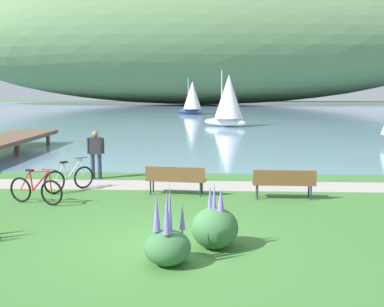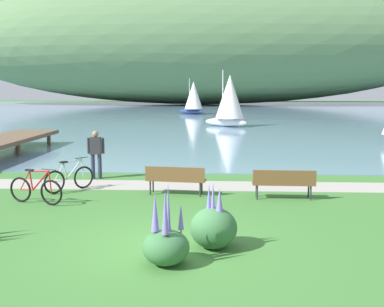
{
  "view_description": "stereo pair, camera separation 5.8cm",
  "coord_description": "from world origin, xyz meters",
  "px_view_note": "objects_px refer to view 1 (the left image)",
  "views": [
    {
      "loc": [
        1.05,
        -9.19,
        3.25
      ],
      "look_at": [
        0.35,
        6.28,
        1.0
      ],
      "focal_mm": 43.26,
      "sensor_mm": 36.0,
      "label": 1
    },
    {
      "loc": [
        1.11,
        -9.19,
        3.25
      ],
      "look_at": [
        0.35,
        6.28,
        1.0
      ],
      "focal_mm": 43.26,
      "sensor_mm": 36.0,
      "label": 2
    }
  ],
  "objects_px": {
    "park_bench_further_along": "(176,178)",
    "sailboat_mid_bay": "(192,97)",
    "sailboat_nearest_to_shore": "(228,100)",
    "bicycle_beside_path": "(70,179)",
    "bicycle_leaning_near_bench": "(36,190)",
    "park_bench_near_camera": "(284,181)",
    "person_at_shoreline": "(96,151)"
  },
  "relations": [
    {
      "from": "park_bench_further_along",
      "to": "sailboat_mid_bay",
      "type": "bearing_deg",
      "value": 91.88
    },
    {
      "from": "bicycle_beside_path",
      "to": "person_at_shoreline",
      "type": "bearing_deg",
      "value": 80.12
    },
    {
      "from": "park_bench_near_camera",
      "to": "sailboat_mid_bay",
      "type": "height_order",
      "value": "sailboat_mid_bay"
    },
    {
      "from": "bicycle_beside_path",
      "to": "sailboat_mid_bay",
      "type": "xyz_separation_m",
      "value": [
        2.04,
        39.95,
        1.59
      ]
    },
    {
      "from": "bicycle_leaning_near_bench",
      "to": "park_bench_further_along",
      "type": "bearing_deg",
      "value": 18.08
    },
    {
      "from": "park_bench_further_along",
      "to": "bicycle_leaning_near_bench",
      "type": "relative_size",
      "value": 1.08
    },
    {
      "from": "person_at_shoreline",
      "to": "sailboat_nearest_to_shore",
      "type": "xyz_separation_m",
      "value": [
        5.35,
        21.34,
        1.19
      ]
    },
    {
      "from": "park_bench_further_along",
      "to": "park_bench_near_camera",
      "type": "bearing_deg",
      "value": -6.86
    },
    {
      "from": "park_bench_near_camera",
      "to": "sailboat_nearest_to_shore",
      "type": "bearing_deg",
      "value": 92.02
    },
    {
      "from": "park_bench_further_along",
      "to": "bicycle_leaning_near_bench",
      "type": "height_order",
      "value": "bicycle_leaning_near_bench"
    },
    {
      "from": "park_bench_near_camera",
      "to": "park_bench_further_along",
      "type": "distance_m",
      "value": 3.2
    },
    {
      "from": "park_bench_further_along",
      "to": "person_at_shoreline",
      "type": "bearing_deg",
      "value": 142.07
    },
    {
      "from": "bicycle_beside_path",
      "to": "sailboat_mid_bay",
      "type": "bearing_deg",
      "value": 87.07
    },
    {
      "from": "park_bench_near_camera",
      "to": "sailboat_nearest_to_shore",
      "type": "distance_m",
      "value": 24.14
    },
    {
      "from": "person_at_shoreline",
      "to": "sailboat_mid_bay",
      "type": "distance_m",
      "value": 38.02
    },
    {
      "from": "bicycle_leaning_near_bench",
      "to": "sailboat_nearest_to_shore",
      "type": "distance_m",
      "value": 25.74
    },
    {
      "from": "bicycle_beside_path",
      "to": "sailboat_nearest_to_shore",
      "type": "xyz_separation_m",
      "value": [
        5.69,
        23.32,
        1.77
      ]
    },
    {
      "from": "bicycle_beside_path",
      "to": "person_at_shoreline",
      "type": "xyz_separation_m",
      "value": [
        0.34,
        1.98,
        0.58
      ]
    },
    {
      "from": "sailboat_nearest_to_shore",
      "to": "sailboat_mid_bay",
      "type": "xyz_separation_m",
      "value": [
        -3.65,
        16.63,
        -0.18
      ]
    },
    {
      "from": "sailboat_mid_bay",
      "to": "person_at_shoreline",
      "type": "bearing_deg",
      "value": -92.56
    },
    {
      "from": "park_bench_near_camera",
      "to": "bicycle_beside_path",
      "type": "relative_size",
      "value": 1.3
    },
    {
      "from": "park_bench_near_camera",
      "to": "bicycle_beside_path",
      "type": "height_order",
      "value": "bicycle_beside_path"
    },
    {
      "from": "park_bench_near_camera",
      "to": "person_at_shoreline",
      "type": "distance_m",
      "value": 6.79
    },
    {
      "from": "sailboat_mid_bay",
      "to": "park_bench_further_along",
      "type": "bearing_deg",
      "value": -88.12
    },
    {
      "from": "sailboat_nearest_to_shore",
      "to": "sailboat_mid_bay",
      "type": "bearing_deg",
      "value": 102.37
    },
    {
      "from": "bicycle_beside_path",
      "to": "sailboat_nearest_to_shore",
      "type": "bearing_deg",
      "value": 76.29
    },
    {
      "from": "bicycle_leaning_near_bench",
      "to": "sailboat_mid_bay",
      "type": "bearing_deg",
      "value": 86.58
    },
    {
      "from": "park_bench_further_along",
      "to": "bicycle_leaning_near_bench",
      "type": "distance_m",
      "value": 4.01
    },
    {
      "from": "person_at_shoreline",
      "to": "park_bench_further_along",
      "type": "bearing_deg",
      "value": -37.93
    },
    {
      "from": "sailboat_nearest_to_shore",
      "to": "bicycle_beside_path",
      "type": "bearing_deg",
      "value": -103.71
    },
    {
      "from": "park_bench_near_camera",
      "to": "park_bench_further_along",
      "type": "xyz_separation_m",
      "value": [
        -3.18,
        0.38,
        0.0
      ]
    },
    {
      "from": "person_at_shoreline",
      "to": "sailboat_nearest_to_shore",
      "type": "bearing_deg",
      "value": 75.94
    }
  ]
}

